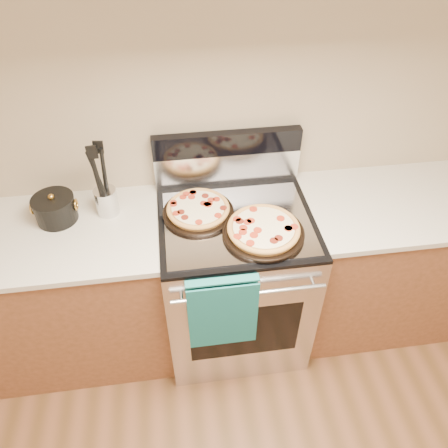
{
  "coord_description": "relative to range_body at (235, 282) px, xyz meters",
  "views": [
    {
      "loc": [
        -0.28,
        0.07,
        2.33
      ],
      "look_at": [
        -0.07,
        1.55,
        0.98
      ],
      "focal_mm": 35.0,
      "sensor_mm": 36.0,
      "label": 1
    }
  ],
  "objects": [
    {
      "name": "countertop_right",
      "position": [
        0.88,
        0.03,
        0.45
      ],
      "size": [
        1.02,
        0.64,
        0.03
      ],
      "primitive_type": "cube",
      "color": "beige",
      "rests_on": "cabinet_right"
    },
    {
      "name": "backsplash_lower",
      "position": [
        0.0,
        0.31,
        0.56
      ],
      "size": [
        0.76,
        0.06,
        0.18
      ],
      "primitive_type": "cube",
      "color": "silver",
      "rests_on": "cooktop"
    },
    {
      "name": "cabinet_left",
      "position": [
        -0.88,
        0.03,
        -0.01
      ],
      "size": [
        1.0,
        0.62,
        0.88
      ],
      "primitive_type": "cube",
      "color": "brown",
      "rests_on": "ground"
    },
    {
      "name": "utensil_crock",
      "position": [
        -0.62,
        0.15,
        0.53
      ],
      "size": [
        0.13,
        0.13,
        0.14
      ],
      "primitive_type": "cylinder",
      "rotation": [
        0.0,
        0.0,
        0.26
      ],
      "color": "silver",
      "rests_on": "countertop_left"
    },
    {
      "name": "cabinet_right",
      "position": [
        0.88,
        0.03,
        -0.01
      ],
      "size": [
        1.0,
        0.62,
        0.88
      ],
      "primitive_type": "cube",
      "color": "brown",
      "rests_on": "ground"
    },
    {
      "name": "cooktop",
      "position": [
        0.0,
        0.0,
        0.46
      ],
      "size": [
        0.76,
        0.68,
        0.02
      ],
      "primitive_type": "cube",
      "color": "black",
      "rests_on": "range_body"
    },
    {
      "name": "pepperoni_pizza_back",
      "position": [
        -0.18,
        0.06,
        0.5
      ],
      "size": [
        0.44,
        0.44,
        0.05
      ],
      "primitive_type": null,
      "rotation": [
        0.0,
        0.0,
        0.35
      ],
      "color": "#BF7B3A",
      "rests_on": "foil_sheet"
    },
    {
      "name": "pepperoni_pizza_front",
      "position": [
        0.11,
        -0.13,
        0.5
      ],
      "size": [
        0.45,
        0.45,
        0.05
      ],
      "primitive_type": null,
      "rotation": [
        0.0,
        0.0,
        -0.21
      ],
      "color": "#BF7B3A",
      "rests_on": "foil_sheet"
    },
    {
      "name": "oven_handle",
      "position": [
        0.0,
        -0.38,
        0.35
      ],
      "size": [
        0.7,
        0.03,
        0.03
      ],
      "primitive_type": "cylinder",
      "rotation": [
        0.0,
        1.57,
        0.0
      ],
      "color": "silver",
      "rests_on": "range_body"
    },
    {
      "name": "dish_towel",
      "position": [
        -0.12,
        -0.38,
        0.25
      ],
      "size": [
        0.32,
        0.05,
        0.42
      ],
      "primitive_type": null,
      "color": "#165F6F",
      "rests_on": "oven_handle"
    },
    {
      "name": "saucepan",
      "position": [
        -0.87,
        0.13,
        0.52
      ],
      "size": [
        0.2,
        0.2,
        0.12
      ],
      "primitive_type": "cylinder",
      "rotation": [
        0.0,
        0.0,
        -0.01
      ],
      "color": "black",
      "rests_on": "countertop_left"
    },
    {
      "name": "wall_back",
      "position": [
        0.0,
        0.35,
        0.9
      ],
      "size": [
        4.0,
        0.0,
        4.0
      ],
      "primitive_type": "plane",
      "rotation": [
        1.57,
        0.0,
        0.0
      ],
      "color": "tan",
      "rests_on": "ground"
    },
    {
      "name": "range_body",
      "position": [
        0.0,
        0.0,
        0.0
      ],
      "size": [
        0.76,
        0.68,
        0.9
      ],
      "primitive_type": "cube",
      "color": "#B7B7BC",
      "rests_on": "ground"
    },
    {
      "name": "oven_window",
      "position": [
        0.0,
        -0.34,
        0.0
      ],
      "size": [
        0.56,
        0.01,
        0.4
      ],
      "primitive_type": "cube",
      "color": "black",
      "rests_on": "range_body"
    },
    {
      "name": "backsplash_upper",
      "position": [
        0.0,
        0.31,
        0.71
      ],
      "size": [
        0.76,
        0.06,
        0.12
      ],
      "primitive_type": "cube",
      "color": "black",
      "rests_on": "backsplash_lower"
    },
    {
      "name": "foil_sheet",
      "position": [
        0.0,
        -0.03,
        0.47
      ],
      "size": [
        0.7,
        0.55,
        0.01
      ],
      "primitive_type": "cube",
      "color": "gray",
      "rests_on": "cooktop"
    },
    {
      "name": "countertop_left",
      "position": [
        -0.88,
        0.03,
        0.45
      ],
      "size": [
        1.02,
        0.64,
        0.03
      ],
      "primitive_type": "cube",
      "color": "beige",
      "rests_on": "cabinet_left"
    }
  ]
}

